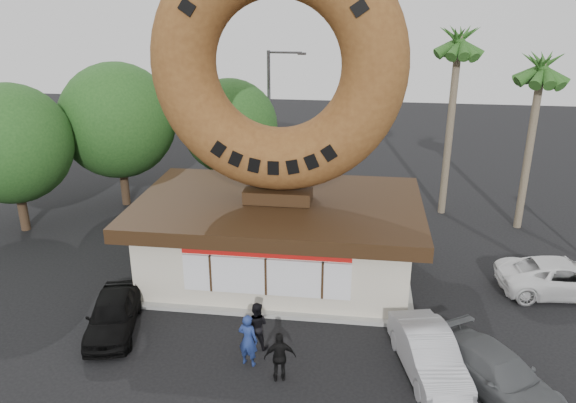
# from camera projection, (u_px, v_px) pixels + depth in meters

# --- Properties ---
(ground) EXTENTS (90.00, 90.00, 0.00)m
(ground) POSITION_uv_depth(u_px,v_px,m) (251.00, 365.00, 17.61)
(ground) COLOR black
(ground) RESTS_ON ground
(donut_shop) EXTENTS (11.20, 7.20, 3.80)m
(donut_shop) POSITION_uv_depth(u_px,v_px,m) (279.00, 236.00, 22.53)
(donut_shop) COLOR beige
(donut_shop) RESTS_ON ground
(giant_donut) EXTENTS (9.38, 2.39, 9.38)m
(giant_donut) POSITION_uv_depth(u_px,v_px,m) (278.00, 65.00, 20.16)
(giant_donut) COLOR brown
(giant_donut) RESTS_ON donut_shop
(tree_west) EXTENTS (6.00, 6.00, 7.65)m
(tree_west) POSITION_uv_depth(u_px,v_px,m) (118.00, 121.00, 29.18)
(tree_west) COLOR #473321
(tree_west) RESTS_ON ground
(tree_mid) EXTENTS (5.20, 5.20, 6.63)m
(tree_mid) POSITION_uv_depth(u_px,v_px,m) (230.00, 127.00, 30.58)
(tree_mid) COLOR #473321
(tree_mid) RESTS_ON ground
(tree_far) EXTENTS (5.60, 5.60, 7.14)m
(tree_far) POSITION_uv_depth(u_px,v_px,m) (11.00, 144.00, 26.01)
(tree_far) COLOR #473321
(tree_far) RESTS_ON ground
(palm_near) EXTENTS (2.60, 2.60, 9.75)m
(palm_near) POSITION_uv_depth(u_px,v_px,m) (458.00, 48.00, 26.68)
(palm_near) COLOR #726651
(palm_near) RESTS_ON ground
(palm_far) EXTENTS (2.60, 2.60, 8.75)m
(palm_far) POSITION_uv_depth(u_px,v_px,m) (541.00, 74.00, 25.19)
(palm_far) COLOR #726651
(palm_far) RESTS_ON ground
(street_lamp) EXTENTS (2.11, 0.20, 8.00)m
(street_lamp) POSITION_uv_depth(u_px,v_px,m) (272.00, 116.00, 31.08)
(street_lamp) COLOR #59595E
(street_lamp) RESTS_ON ground
(person_left) EXTENTS (0.73, 0.58, 1.77)m
(person_left) POSITION_uv_depth(u_px,v_px,m) (248.00, 340.00, 17.36)
(person_left) COLOR navy
(person_left) RESTS_ON ground
(person_center) EXTENTS (0.87, 0.71, 1.64)m
(person_center) POSITION_uv_depth(u_px,v_px,m) (256.00, 325.00, 18.23)
(person_center) COLOR black
(person_center) RESTS_ON ground
(person_right) EXTENTS (1.02, 0.60, 1.63)m
(person_right) POSITION_uv_depth(u_px,v_px,m) (280.00, 357.00, 16.68)
(person_right) COLOR black
(person_right) RESTS_ON ground
(car_black) EXTENTS (2.44, 4.12, 1.31)m
(car_black) POSITION_uv_depth(u_px,v_px,m) (113.00, 314.00, 19.17)
(car_black) COLOR black
(car_black) RESTS_ON ground
(car_silver) EXTENTS (2.37, 4.37, 1.37)m
(car_silver) POSITION_uv_depth(u_px,v_px,m) (429.00, 354.00, 17.04)
(car_silver) COLOR #A4A5A9
(car_silver) RESTS_ON ground
(car_grey) EXTENTS (3.86, 4.62, 1.26)m
(car_grey) POSITION_uv_depth(u_px,v_px,m) (499.00, 374.00, 16.22)
(car_grey) COLOR #5A5D60
(car_grey) RESTS_ON ground
(car_white) EXTENTS (5.07, 2.66, 1.36)m
(car_white) POSITION_uv_depth(u_px,v_px,m) (563.00, 277.00, 21.56)
(car_white) COLOR silver
(car_white) RESTS_ON ground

